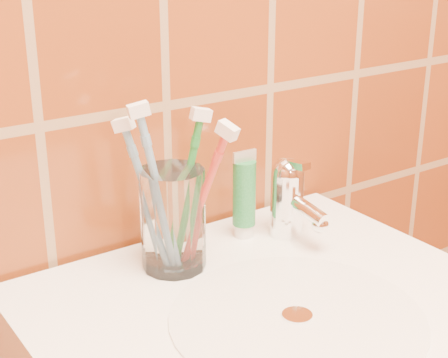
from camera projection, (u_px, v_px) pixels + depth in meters
glass_tumbler at (173, 219)px, 0.89m from camera, size 0.10×0.10×0.14m
toothpaste_tube at (244, 197)px, 0.98m from camera, size 0.04×0.03×0.13m
faucet at (289, 195)px, 0.98m from camera, size 0.05×0.11×0.12m
toothbrush_0 at (186, 189)px, 0.90m from camera, size 0.09×0.08×0.22m
toothbrush_1 at (202, 199)px, 0.87m from camera, size 0.10×0.18×0.24m
toothbrush_2 at (148, 197)px, 0.88m from camera, size 0.13×0.14×0.22m
toothbrush_3 at (159, 192)px, 0.86m from camera, size 0.09×0.08×0.24m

